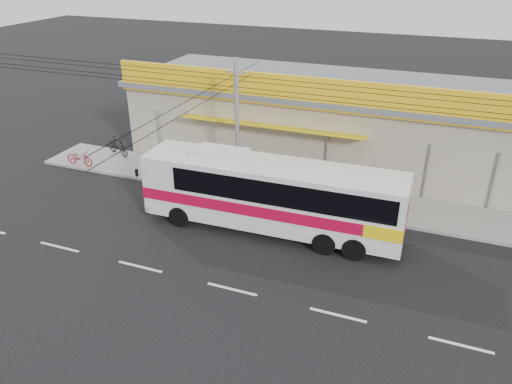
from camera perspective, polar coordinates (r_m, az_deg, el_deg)
ground at (r=20.80m, az=0.04°, el=-7.15°), size 120.00×120.00×0.00m
sidewalk at (r=25.71m, az=4.87°, el=-0.06°), size 30.00×3.20×0.15m
lane_markings at (r=18.93m, az=-2.75°, el=-11.05°), size 50.00×0.12×0.01m
storefront_building at (r=29.85m, az=8.14°, el=8.22°), size 22.60×9.20×5.70m
coach_bus at (r=21.56m, az=2.24°, el=-0.09°), size 11.49×2.68×3.53m
motorbike_red at (r=30.23m, az=-19.50°, el=3.73°), size 1.73×0.62×0.91m
motorbike_dark at (r=31.04m, az=-15.51°, el=5.13°), size 1.97×1.16×1.14m
utility_pole at (r=24.23m, az=-2.26°, el=12.35°), size 34.00×14.00×6.81m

